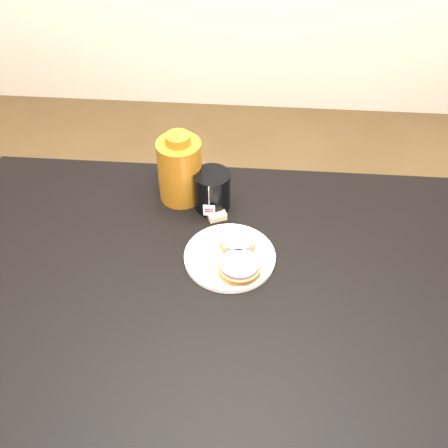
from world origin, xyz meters
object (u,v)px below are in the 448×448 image
(mug, at_px, (211,190))
(teabag_pouch, at_px, (217,215))
(plate, at_px, (230,256))
(bagel_front, at_px, (239,267))
(bagel_back, at_px, (238,241))
(bagel_package, at_px, (180,169))
(table, at_px, (231,313))

(mug, xyz_separation_m, teabag_pouch, (0.02, -0.05, -0.04))
(plate, relative_size, teabag_pouch, 4.81)
(bagel_front, relative_size, mug, 0.87)
(bagel_back, bearing_deg, bagel_front, -83.76)
(bagel_back, distance_m, bagel_package, 0.25)
(mug, bearing_deg, bagel_package, 161.61)
(table, relative_size, mug, 9.90)
(table, bearing_deg, bagel_back, 87.09)
(plate, height_order, teabag_pouch, teabag_pouch)
(mug, bearing_deg, bagel_back, -59.81)
(bagel_back, xyz_separation_m, bagel_package, (-0.16, 0.18, 0.06))
(table, xyz_separation_m, teabag_pouch, (-0.05, 0.24, 0.09))
(table, relative_size, bagel_back, 12.06)
(plate, bearing_deg, table, -84.25)
(bagel_front, bearing_deg, teabag_pouch, 110.01)
(plate, distance_m, bagel_package, 0.27)
(mug, xyz_separation_m, bagel_package, (-0.08, 0.03, 0.04))
(table, bearing_deg, bagel_package, 116.01)
(bagel_back, bearing_deg, plate, -115.72)
(plate, height_order, bagel_front, bagel_front)
(table, bearing_deg, bagel_front, 72.55)
(bagel_front, distance_m, bagel_package, 0.32)
(plate, distance_m, bagel_front, 0.06)
(mug, distance_m, bagel_package, 0.10)
(table, bearing_deg, teabag_pouch, 102.51)
(bagel_back, relative_size, mug, 0.82)
(teabag_pouch, bearing_deg, bagel_front, -69.99)
(bagel_front, distance_m, teabag_pouch, 0.20)
(plate, bearing_deg, bagel_package, 123.42)
(bagel_back, height_order, mug, mug)
(mug, height_order, bagel_package, bagel_package)
(bagel_front, height_order, bagel_package, bagel_package)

